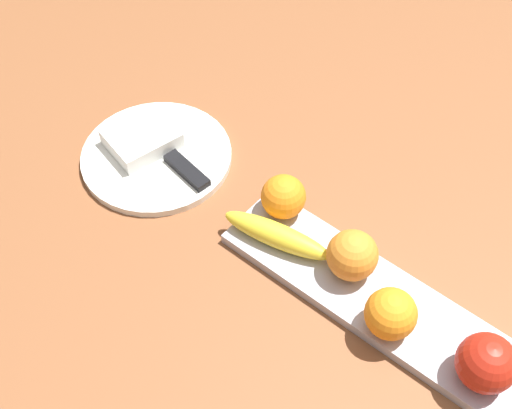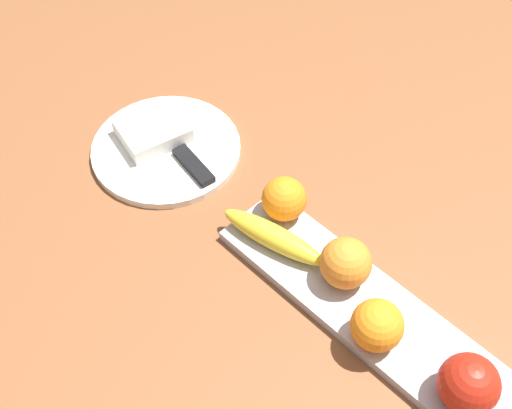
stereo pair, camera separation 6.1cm
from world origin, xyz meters
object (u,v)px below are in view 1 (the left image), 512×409
at_px(apple, 486,363).
at_px(orange_near_banana, 352,255).
at_px(orange_center, 283,197).
at_px(knife, 181,165).
at_px(fruit_tray, 374,298).
at_px(banana, 277,235).
at_px(dinner_plate, 157,156).
at_px(folded_napkin, 142,139).
at_px(orange_near_apple, 391,314).

relative_size(apple, orange_near_banana, 1.04).
height_order(orange_near_banana, orange_center, orange_near_banana).
bearing_deg(knife, orange_near_banana, -169.88).
relative_size(fruit_tray, banana, 2.73).
relative_size(orange_near_banana, dinner_plate, 0.29).
bearing_deg(apple, orange_near_banana, -7.57).
bearing_deg(folded_napkin, orange_near_apple, 176.35).
height_order(apple, dinner_plate, apple).
relative_size(fruit_tray, orange_near_apple, 6.63).
distance_m(fruit_tray, orange_center, 0.19).
bearing_deg(orange_near_banana, folded_napkin, 1.65).
xyz_separation_m(apple, folded_napkin, (0.61, -0.02, -0.03)).
relative_size(banana, orange_near_apple, 2.43).
bearing_deg(fruit_tray, apple, 174.13).
xyz_separation_m(banana, dinner_plate, (0.26, -0.02, -0.03)).
bearing_deg(orange_near_apple, dinner_plate, -3.89).
bearing_deg(apple, banana, -0.03).
relative_size(fruit_tray, dinner_plate, 1.87).
relative_size(dinner_plate, knife, 1.34).
bearing_deg(folded_napkin, orange_center, -172.52).
xyz_separation_m(fruit_tray, banana, (0.16, 0.02, 0.03)).
bearing_deg(orange_center, knife, 9.71).
bearing_deg(orange_near_apple, fruit_tray, -38.46).
xyz_separation_m(apple, dinner_plate, (0.58, -0.02, -0.05)).
relative_size(banana, knife, 0.92).
bearing_deg(banana, apple, 167.80).
distance_m(banana, folded_napkin, 0.29).
relative_size(orange_near_apple, dinner_plate, 0.28).
bearing_deg(banana, folded_napkin, -15.47).
relative_size(fruit_tray, folded_napkin, 4.32).
height_order(fruit_tray, apple, apple).
bearing_deg(fruit_tray, banana, 6.10).
relative_size(orange_near_banana, knife, 0.39).
bearing_deg(orange_near_banana, dinner_plate, 1.79).
distance_m(fruit_tray, apple, 0.17).
relative_size(fruit_tray, orange_center, 6.81).
height_order(banana, dinner_plate, banana).
bearing_deg(orange_near_apple, banana, -4.18).
xyz_separation_m(dinner_plate, knife, (-0.05, -0.00, 0.01)).
bearing_deg(folded_napkin, banana, 176.70).
distance_m(dinner_plate, knife, 0.05).
height_order(banana, knife, banana).
bearing_deg(orange_near_banana, orange_near_apple, 154.28).
bearing_deg(dinner_plate, fruit_tray, 180.00).
height_order(folded_napkin, knife, folded_napkin).
relative_size(folded_napkin, knife, 0.58).
relative_size(banana, orange_near_banana, 2.33).
distance_m(apple, folded_napkin, 0.61).
xyz_separation_m(fruit_tray, apple, (-0.16, 0.02, 0.05)).
bearing_deg(dinner_plate, orange_near_apple, 176.11).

